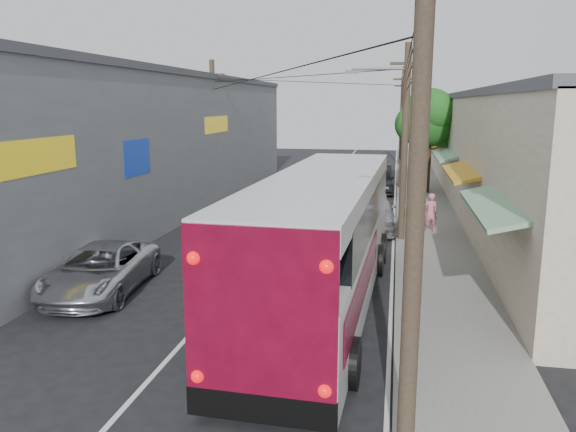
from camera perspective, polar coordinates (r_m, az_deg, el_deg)
name	(u,v)px	position (r m, az deg, el deg)	size (l,w,h in m)	color
ground	(154,375)	(12.70, -13.48, -15.44)	(120.00, 120.00, 0.00)	black
sidewalk	(425,210)	(30.82, 13.74, 0.58)	(3.00, 80.00, 0.12)	slate
building_right	(511,150)	(32.93, 21.71, 6.21)	(7.09, 40.00, 6.25)	beige
building_left	(143,141)	(31.34, -14.50, 7.35)	(7.20, 36.00, 7.25)	gray
utility_poles	(364,132)	(30.68, 7.71, 8.42)	(11.80, 45.28, 8.00)	#473828
street_tree	(430,120)	(36.35, 14.26, 9.48)	(4.40, 4.00, 6.60)	#3F2B19
coach_bus	(324,238)	(15.75, 3.65, -2.29)	(3.38, 13.15, 3.76)	silver
jeepney	(100,270)	(18.00, -18.52, -5.18)	(2.37, 5.15, 1.43)	silver
parked_suv	(370,211)	(26.11, 8.35, 0.55)	(2.27, 5.58, 1.62)	#AAA9B1
parked_car_mid	(378,180)	(36.60, 9.15, 3.63)	(1.92, 4.78, 1.63)	#232428
parked_car_far	(380,176)	(39.39, 9.29, 4.05)	(1.56, 4.48, 1.48)	black
pedestrian_near	(430,212)	(25.30, 14.27, 0.35)	(0.62, 0.41, 1.71)	#D26F83
pedestrian_far	(412,207)	(26.96, 12.46, 0.86)	(0.73, 0.57, 1.49)	#99AEDF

